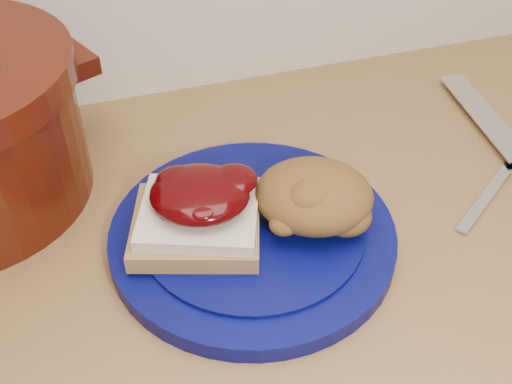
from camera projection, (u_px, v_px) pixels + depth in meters
name	position (u px, v px, depth m)	size (l,w,h in m)	color
plate	(253.00, 236.00, 0.65)	(0.29, 0.29, 0.02)	#050747
sandwich	(198.00, 211.00, 0.62)	(0.15, 0.14, 0.06)	olive
stuffing_mound	(314.00, 196.00, 0.64)	(0.12, 0.10, 0.06)	brown
butter_knife	(491.00, 191.00, 0.72)	(0.16, 0.01, 0.00)	silver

